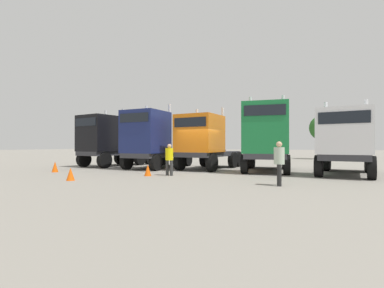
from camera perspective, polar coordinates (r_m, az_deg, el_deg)
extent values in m
plane|color=gray|center=(16.60, 1.08, -5.67)|extent=(200.00, 200.00, 0.00)
cube|color=#333338|center=(22.57, -14.82, -1.74)|extent=(3.07, 6.11, 0.30)
cube|color=black|center=(21.44, -18.17, 2.01)|extent=(2.74, 2.75, 2.56)
cube|color=black|center=(20.72, -20.77, 4.19)|extent=(2.08, 0.36, 0.55)
cylinder|color=silver|center=(21.66, -13.80, 2.78)|extent=(0.21, 0.21, 3.16)
cylinder|color=silver|center=(23.05, -17.10, 2.59)|extent=(0.21, 0.21, 3.16)
cylinder|color=#333338|center=(23.46, -12.53, -1.18)|extent=(1.26, 1.26, 0.12)
cylinder|color=black|center=(20.28, -17.27, -3.15)|extent=(0.51, 1.13, 1.09)
cylinder|color=black|center=(21.99, -21.03, -2.93)|extent=(0.51, 1.13, 1.09)
cylinder|color=black|center=(22.75, -10.49, -2.86)|extent=(0.51, 1.13, 1.09)
cylinder|color=black|center=(24.29, -14.33, -2.69)|extent=(0.51, 1.13, 1.09)
cylinder|color=black|center=(23.58, -8.69, -2.77)|extent=(0.51, 1.13, 1.09)
cylinder|color=black|center=(25.06, -12.51, -2.62)|extent=(0.51, 1.13, 1.09)
cube|color=#333338|center=(19.86, -6.75, -2.15)|extent=(2.40, 5.75, 0.30)
cube|color=navy|center=(18.56, -9.30, 2.38)|extent=(2.49, 2.62, 2.72)
cube|color=black|center=(17.57, -11.69, 5.26)|extent=(2.10, 0.12, 0.55)
cylinder|color=silver|center=(19.27, -4.57, 3.17)|extent=(0.19, 0.19, 3.32)
cylinder|color=silver|center=(20.28, -9.24, 3.00)|extent=(0.19, 0.19, 3.32)
cylinder|color=#333338|center=(20.92, -4.94, -1.49)|extent=(1.14, 1.14, 0.12)
cylinder|color=black|center=(17.49, -7.39, -3.73)|extent=(0.39, 1.03, 1.01)
cylinder|color=black|center=(18.76, -13.07, -3.50)|extent=(0.39, 1.03, 1.01)
cylinder|color=black|center=(20.40, -2.28, -3.25)|extent=(0.39, 1.03, 1.01)
cylinder|color=black|center=(21.50, -7.50, -3.10)|extent=(0.39, 1.03, 1.01)
cylinder|color=black|center=(21.38, -0.92, -3.12)|extent=(0.39, 1.03, 1.01)
cylinder|color=black|center=(22.44, -5.98, -2.99)|extent=(0.39, 1.03, 1.01)
cube|color=#333338|center=(19.14, 3.80, -1.99)|extent=(2.73, 6.03, 0.30)
cube|color=orange|center=(17.67, 1.59, 2.10)|extent=(2.63, 2.80, 2.31)
cube|color=black|center=(16.55, -0.46, 4.45)|extent=(2.09, 0.23, 0.55)
cylinder|color=silver|center=(18.61, 6.22, 2.90)|extent=(0.20, 0.20, 2.91)
cylinder|color=silver|center=(19.41, 1.01, 2.77)|extent=(0.20, 0.20, 2.91)
cylinder|color=#333338|center=(20.31, 5.31, -1.31)|extent=(1.20, 1.20, 0.12)
cylinder|color=black|center=(16.68, 4.05, -3.77)|extent=(0.45, 1.12, 1.09)
cylinder|color=black|center=(17.70, -2.46, -3.57)|extent=(0.45, 1.12, 1.09)
cylinder|color=black|center=(19.97, 8.26, -3.20)|extent=(0.45, 1.12, 1.09)
cylinder|color=black|center=(20.82, 2.56, -3.09)|extent=(0.45, 1.12, 1.09)
cylinder|color=black|center=(21.00, 9.30, -3.06)|extent=(0.45, 1.12, 1.09)
cylinder|color=black|center=(21.82, 3.82, -2.96)|extent=(0.45, 1.12, 1.09)
cube|color=#333338|center=(18.00, 14.90, -2.15)|extent=(2.82, 6.21, 0.30)
cube|color=#197238|center=(16.16, 14.65, 3.11)|extent=(2.63, 2.54, 2.78)
cube|color=black|center=(15.07, 14.45, 6.66)|extent=(2.09, 0.26, 0.55)
cylinder|color=silver|center=(17.47, 17.94, 3.84)|extent=(0.20, 0.20, 3.38)
cylinder|color=silver|center=(17.54, 11.71, 3.81)|extent=(0.20, 0.20, 3.38)
cylinder|color=#333338|center=(19.31, 15.05, -1.41)|extent=(1.21, 1.21, 0.12)
cylinder|color=black|center=(15.70, 18.61, -4.00)|extent=(0.46, 1.10, 1.07)
cylinder|color=black|center=(15.80, 10.59, -3.99)|extent=(0.46, 1.10, 1.07)
cylinder|color=black|center=(19.41, 18.31, -3.30)|extent=(0.46, 1.10, 1.07)
cylinder|color=black|center=(19.49, 11.82, -3.30)|extent=(0.46, 1.10, 1.07)
cylinder|color=black|center=(20.51, 18.24, -3.14)|extent=(0.46, 1.10, 1.07)
cylinder|color=black|center=(20.58, 12.10, -3.14)|extent=(0.46, 1.10, 1.07)
cube|color=#333338|center=(17.52, 28.66, -2.14)|extent=(2.95, 6.40, 0.30)
cube|color=white|center=(15.73, 28.46, 2.23)|extent=(2.70, 2.85, 2.21)
cube|color=black|center=(14.47, 28.29, 4.76)|extent=(2.09, 0.30, 0.55)
cylinder|color=silver|center=(17.18, 31.78, 3.02)|extent=(0.20, 0.20, 2.81)
cylinder|color=silver|center=(17.24, 25.45, 2.99)|extent=(0.20, 0.20, 2.81)
cylinder|color=#333338|center=(18.87, 28.77, -1.37)|extent=(1.23, 1.23, 0.12)
cylinder|color=black|center=(15.17, 32.58, -4.08)|extent=(0.48, 1.11, 1.08)
cylinder|color=black|center=(15.24, 24.26, -4.08)|extent=(0.48, 1.11, 1.08)
cylinder|color=black|center=(19.03, 32.10, -3.31)|extent=(0.48, 1.11, 1.08)
cylinder|color=black|center=(19.09, 25.48, -3.32)|extent=(0.48, 1.11, 1.08)
cylinder|color=black|center=(20.13, 32.00, -3.15)|extent=(0.48, 1.11, 1.08)
cylinder|color=black|center=(20.18, 25.74, -3.16)|extent=(0.48, 1.11, 1.08)
cylinder|color=#323232|center=(14.72, -5.03, -4.81)|extent=(0.19, 0.19, 0.79)
cylinder|color=#323232|center=(14.54, -4.19, -4.86)|extent=(0.19, 0.19, 0.79)
cylinder|color=yellow|center=(14.59, -4.61, -2.07)|extent=(0.48, 0.48, 0.63)
sphere|color=tan|center=(14.59, -4.61, -0.42)|extent=(0.21, 0.21, 0.21)
cylinder|color=black|center=(11.53, 17.20, -5.94)|extent=(0.18, 0.18, 0.83)
cylinder|color=black|center=(11.26, 17.26, -6.08)|extent=(0.18, 0.18, 0.83)
cylinder|color=#B1C2AB|center=(11.35, 17.22, -2.28)|extent=(0.45, 0.45, 0.65)
sphere|color=tan|center=(11.34, 17.22, -0.07)|extent=(0.22, 0.22, 0.22)
cone|color=#F2590C|center=(14.55, -8.93, -5.27)|extent=(0.36, 0.36, 0.58)
cone|color=#F2590C|center=(18.27, -25.97, -4.16)|extent=(0.36, 0.36, 0.63)
cone|color=#F2590C|center=(13.63, -23.36, -5.60)|extent=(0.36, 0.36, 0.57)
cylinder|color=#4C3823|center=(39.50, -0.24, -0.72)|extent=(0.36, 0.36, 2.57)
sphere|color=#286023|center=(39.57, -0.24, 3.17)|extent=(3.50, 3.50, 3.50)
cylinder|color=#4C3823|center=(37.81, 14.30, -1.07)|extent=(0.36, 0.36, 2.12)
sphere|color=#286023|center=(37.87, 14.29, 2.87)|extent=(3.85, 3.85, 3.85)
cylinder|color=#4C3823|center=(35.72, 24.90, -0.82)|extent=(0.36, 0.36, 2.45)
sphere|color=#286023|center=(35.78, 24.89, 3.00)|extent=(2.90, 2.90, 2.90)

